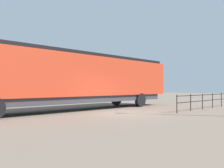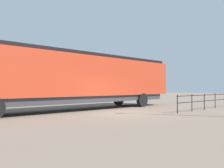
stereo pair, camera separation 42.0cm
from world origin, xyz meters
name	(u,v)px [view 2 (the right image)]	position (x,y,z in m)	size (l,w,h in m)	color
ground_plane	(125,113)	(0.00, 0.00, 0.00)	(120.00, 120.00, 0.00)	#756656
locomotive	(81,78)	(-3.78, -0.48, 2.23)	(2.97, 18.08, 3.94)	red
platform_fence	(210,99)	(2.32, 6.71, 0.73)	(0.05, 9.12, 1.12)	black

